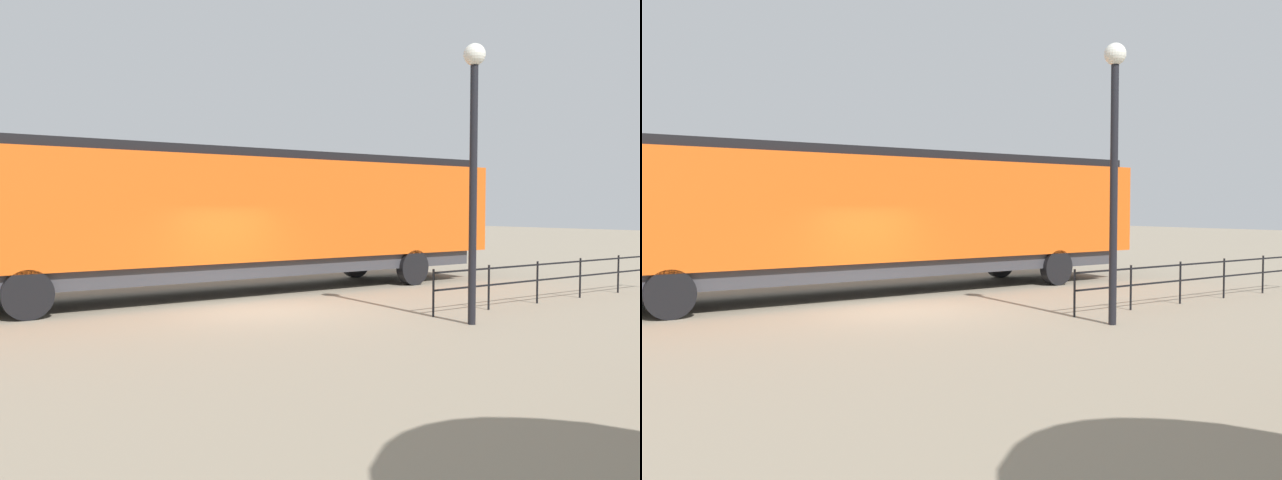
{
  "view_description": "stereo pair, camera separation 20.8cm",
  "coord_description": "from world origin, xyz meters",
  "views": [
    {
      "loc": [
        13.69,
        -8.0,
        2.44
      ],
      "look_at": [
        -0.02,
        1.76,
        1.62
      ],
      "focal_mm": 37.96,
      "sensor_mm": 36.0,
      "label": 1
    },
    {
      "loc": [
        13.81,
        -7.83,
        2.44
      ],
      "look_at": [
        -0.02,
        1.76,
        1.62
      ],
      "focal_mm": 37.96,
      "sensor_mm": 36.0,
      "label": 2
    }
  ],
  "objects": [
    {
      "name": "platform_fence",
      "position": [
        3.02,
        7.28,
        0.7
      ],
      "size": [
        0.05,
        9.23,
        1.07
      ],
      "color": "black",
      "rests_on": "ground_plane"
    },
    {
      "name": "lamp_post",
      "position": [
        4.16,
        2.67,
        3.84
      ],
      "size": [
        0.45,
        0.45,
        5.78
      ],
      "color": "black",
      "rests_on": "ground_plane"
    },
    {
      "name": "ground_plane",
      "position": [
        0.0,
        0.0,
        0.0
      ],
      "size": [
        120.0,
        120.0,
        0.0
      ],
      "primitive_type": "plane",
      "color": "gray"
    },
    {
      "name": "locomotive",
      "position": [
        -3.23,
        1.49,
        2.26
      ],
      "size": [
        3.18,
        17.71,
        4.0
      ],
      "color": "#D15114",
      "rests_on": "ground_plane"
    }
  ]
}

